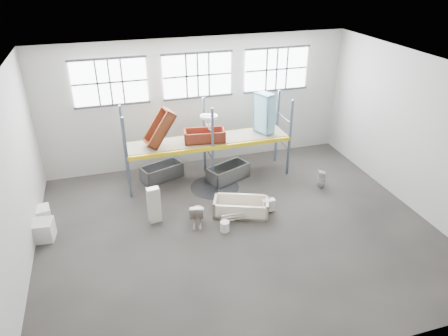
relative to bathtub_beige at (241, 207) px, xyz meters
name	(u,v)px	position (x,y,z in m)	size (l,w,h in m)	color
floor	(238,230)	(-0.37, -0.78, -0.31)	(12.00, 10.00, 0.10)	#4E4742
ceiling	(241,68)	(-0.37, -0.78, 4.79)	(12.00, 10.00, 0.10)	silver
wall_back	(198,103)	(-0.37, 4.27, 2.24)	(12.00, 0.10, 5.00)	#B6B2AA
wall_front	(328,275)	(-0.37, -5.83, 2.24)	(12.00, 0.10, 5.00)	#ACA79E
wall_left	(8,188)	(-6.42, -0.78, 2.24)	(0.10, 10.00, 5.00)	#AFABA2
wall_right	(416,133)	(5.68, -0.78, 2.24)	(0.10, 10.00, 5.00)	#B3AFA6
window_left	(110,82)	(-3.57, 4.16, 3.34)	(2.60, 0.04, 1.60)	white
window_mid	(198,75)	(-0.37, 4.16, 3.34)	(2.60, 0.04, 1.60)	white
window_right	(276,69)	(2.83, 4.16, 3.34)	(2.60, 0.04, 1.60)	white
rack_upright_la	(127,159)	(-3.37, 2.12, 1.24)	(0.08, 0.08, 3.00)	slate
rack_upright_lb	(124,145)	(-3.37, 3.32, 1.24)	(0.08, 0.08, 3.00)	slate
rack_upright_ma	(213,148)	(-0.37, 2.12, 1.24)	(0.08, 0.08, 3.00)	slate
rack_upright_mb	(204,135)	(-0.37, 3.32, 1.24)	(0.08, 0.08, 3.00)	slate
rack_upright_ra	(290,138)	(2.63, 2.12, 1.24)	(0.08, 0.08, 3.00)	slate
rack_upright_rb	(277,127)	(2.63, 3.32, 1.24)	(0.08, 0.08, 3.00)	slate
rack_beam_front	(213,148)	(-0.37, 2.12, 1.24)	(6.00, 0.10, 0.14)	yellow
rack_beam_back	(204,135)	(-0.37, 3.32, 1.24)	(6.00, 0.10, 0.14)	yellow
shelf_deck	(208,140)	(-0.37, 2.72, 1.32)	(5.90, 1.10, 0.03)	gray
wet_patch	(215,187)	(-0.37, 1.92, -0.26)	(1.80, 1.80, 0.00)	black
bathtub_beige	(241,207)	(0.00, 0.00, 0.00)	(1.78, 0.84, 0.52)	#F5E6C9
cistern_spare	(268,205)	(0.88, -0.20, 0.02)	(0.44, 0.21, 0.42)	beige
sink_in_tub	(240,215)	(-0.13, -0.32, -0.10)	(0.45, 0.45, 0.15)	beige
toilet_beige	(197,213)	(-1.52, -0.17, 0.14)	(0.45, 0.79, 0.81)	#C3AFA5
cistern_tall	(154,205)	(-2.78, 0.40, 0.34)	(0.39, 0.25, 1.21)	beige
toilet_white	(322,179)	(3.39, 0.77, 0.08)	(0.31, 0.31, 0.68)	silver
steel_tub_left	(162,172)	(-2.11, 3.15, 0.02)	(1.54, 0.72, 0.57)	#9D9FA4
steel_tub_right	(228,173)	(0.28, 2.34, 0.03)	(1.59, 0.74, 0.58)	#9DA0A4
rust_tub_flat	(205,136)	(-0.54, 2.57, 1.56)	(1.46, 0.69, 0.41)	brown
rust_tub_tilted	(159,128)	(-2.14, 2.61, 2.03)	(1.41, 0.66, 0.40)	maroon
sink_on_shelf	(209,129)	(-0.38, 2.52, 1.83)	(0.62, 0.48, 0.55)	white
blue_tub_upright	(264,113)	(1.78, 2.67, 2.13)	(1.53, 0.72, 0.43)	#80BFD9
bucket	(225,226)	(-0.79, -0.77, -0.09)	(0.29, 0.29, 0.33)	silver
carton_near	(41,230)	(-6.18, 0.44, 0.04)	(0.71, 0.61, 0.61)	silver
carton_far	(41,215)	(-6.28, 1.44, -0.02)	(0.58, 0.58, 0.49)	white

